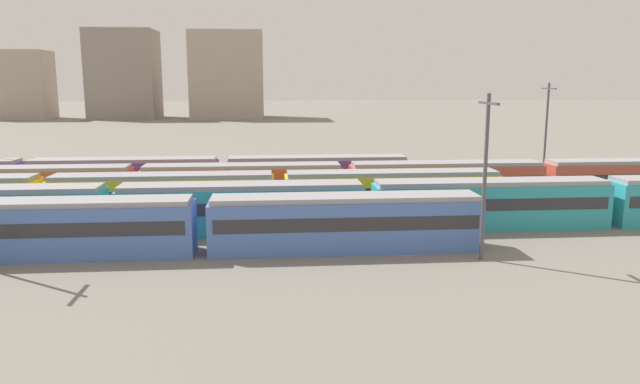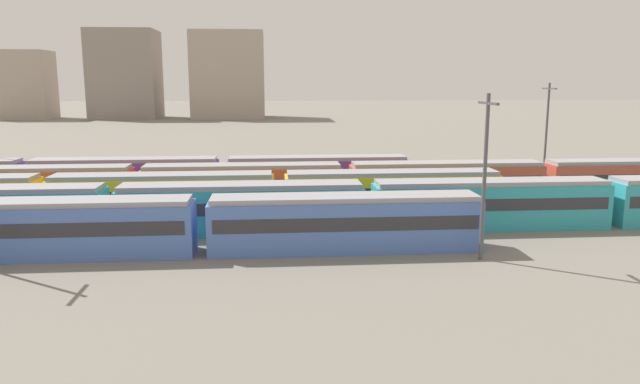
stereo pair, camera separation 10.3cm
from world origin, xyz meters
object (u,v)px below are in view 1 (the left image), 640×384
(train_track_1, at_px, (608,201))
(train_track_2, at_px, (164,196))
(train_track_3, at_px, (543,180))
(train_track_0, at_px, (52,228))
(catenary_pole_0, at_px, (485,169))
(train_track_4, at_px, (125,177))
(catenary_pole_1, at_px, (546,129))

(train_track_1, bearing_deg, train_track_2, 171.53)
(train_track_2, relative_size, train_track_3, 0.50)
(train_track_0, relative_size, train_track_3, 0.50)
(train_track_1, distance_m, catenary_pole_0, 15.72)
(train_track_4, height_order, catenary_pole_1, catenary_pole_1)
(train_track_2, xyz_separation_m, catenary_pole_1, (38.41, 13.37, 4.14))
(train_track_3, bearing_deg, train_track_0, -158.61)
(train_track_1, relative_size, train_track_2, 2.02)
(train_track_1, height_order, train_track_4, same)
(train_track_0, xyz_separation_m, train_track_4, (-0.18, 20.80, 0.00))
(train_track_2, height_order, catenary_pole_0, catenary_pole_0)
(train_track_3, height_order, catenary_pole_0, catenary_pole_0)
(train_track_0, height_order, train_track_3, same)
(train_track_4, bearing_deg, catenary_pole_1, 3.88)
(train_track_1, height_order, catenary_pole_1, catenary_pole_1)
(train_track_0, bearing_deg, catenary_pole_0, -5.87)
(train_track_2, distance_m, train_track_4, 11.74)
(train_track_0, xyz_separation_m, catenary_pole_1, (43.69, 23.77, 4.14))
(train_track_2, relative_size, catenary_pole_1, 5.09)
(train_track_2, height_order, train_track_4, same)
(train_track_1, xyz_separation_m, train_track_4, (-40.38, 15.60, -0.00))
(train_track_4, distance_m, catenary_pole_1, 44.16)
(train_track_2, distance_m, catenary_pole_0, 25.91)
(train_track_3, xyz_separation_m, catenary_pole_0, (-12.59, -18.40, 3.86))
(train_track_4, bearing_deg, train_track_1, -21.12)
(train_track_3, bearing_deg, train_track_2, -171.44)
(train_track_0, relative_size, catenary_pole_0, 5.35)
(train_track_1, distance_m, train_track_2, 35.31)
(train_track_2, distance_m, catenary_pole_1, 40.89)
(train_track_1, distance_m, train_track_4, 43.29)
(train_track_1, bearing_deg, train_track_3, 92.02)
(train_track_4, height_order, catenary_pole_0, catenary_pole_0)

